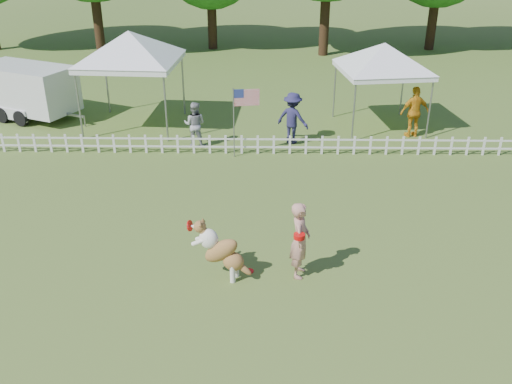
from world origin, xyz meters
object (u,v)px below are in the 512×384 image
at_px(canopy_tent_right, 381,87).
at_px(cargo_trailer, 27,91).
at_px(frisbee_on_turf, 249,271).
at_px(spectator_a, 195,124).
at_px(dog, 222,251).
at_px(flag_pole, 234,123).
at_px(canopy_tent_left, 133,81).
at_px(spectator_b, 293,118).
at_px(spectator_c, 414,112).
at_px(handler, 300,240).

height_order(canopy_tent_right, cargo_trailer, canopy_tent_right).
height_order(frisbee_on_turf, spectator_a, spectator_a).
xyz_separation_m(dog, flag_pole, (-0.10, 6.50, 0.46)).
bearing_deg(cargo_trailer, canopy_tent_left, 11.70).
height_order(cargo_trailer, spectator_a, cargo_trailer).
bearing_deg(dog, spectator_b, 94.50).
relative_size(flag_pole, spectator_a, 1.49).
xyz_separation_m(canopy_tent_right, spectator_a, (-6.19, -1.95, -0.70)).
bearing_deg(canopy_tent_right, spectator_c, -51.07).
bearing_deg(spectator_a, frisbee_on_turf, 113.20).
bearing_deg(spectator_b, frisbee_on_turf, 109.44).
bearing_deg(cargo_trailer, dog, -28.65).
bearing_deg(flag_pole, spectator_a, 136.22).
xyz_separation_m(canopy_tent_left, spectator_a, (2.31, -1.92, -0.88)).
xyz_separation_m(frisbee_on_turf, spectator_a, (-1.94, 7.19, 0.72)).
bearing_deg(handler, spectator_c, -19.08).
bearing_deg(spectator_a, spectator_b, -165.12).
bearing_deg(spectator_c, dog, 40.22).
bearing_deg(canopy_tent_left, spectator_b, -12.38).
xyz_separation_m(canopy_tent_left, spectator_c, (9.50, -0.91, -0.76)).
bearing_deg(canopy_tent_right, handler, -117.20).
height_order(canopy_tent_right, spectator_c, canopy_tent_right).
height_order(handler, flag_pole, flag_pole).
distance_m(frisbee_on_turf, cargo_trailer, 13.07).
distance_m(spectator_b, spectator_c, 4.11).
height_order(frisbee_on_turf, spectator_b, spectator_b).
height_order(frisbee_on_turf, canopy_tent_left, canopy_tent_left).
height_order(canopy_tent_left, canopy_tent_right, canopy_tent_left).
distance_m(frisbee_on_turf, canopy_tent_right, 10.18).
bearing_deg(dog, canopy_tent_left, 128.75).
bearing_deg(canopy_tent_left, canopy_tent_right, 3.70).
xyz_separation_m(frisbee_on_turf, canopy_tent_right, (4.25, 9.14, 1.42)).
distance_m(cargo_trailer, flag_pole, 8.56).
bearing_deg(flag_pole, spectator_c, 8.53).
bearing_deg(flag_pole, handler, -84.61).
xyz_separation_m(canopy_tent_left, canopy_tent_right, (8.50, 0.02, -0.18)).
relative_size(dog, spectator_b, 0.75).
bearing_deg(spectator_b, cargo_trailer, 14.02).
bearing_deg(cargo_trailer, canopy_tent_right, 19.96).
relative_size(flag_pole, spectator_c, 1.27).
bearing_deg(canopy_tent_left, handler, -56.53).
distance_m(handler, frisbee_on_turf, 1.33).
relative_size(canopy_tent_right, cargo_trailer, 0.65).
relative_size(frisbee_on_turf, canopy_tent_left, 0.06).
bearing_deg(handler, spectator_a, 30.18).
bearing_deg(canopy_tent_left, spectator_c, -1.93).
bearing_deg(canopy_tent_right, canopy_tent_left, 172.16).
xyz_separation_m(dog, spectator_c, (5.79, 8.40, 0.23)).
bearing_deg(canopy_tent_right, flag_pole, -157.87).
bearing_deg(handler, canopy_tent_right, -11.34).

